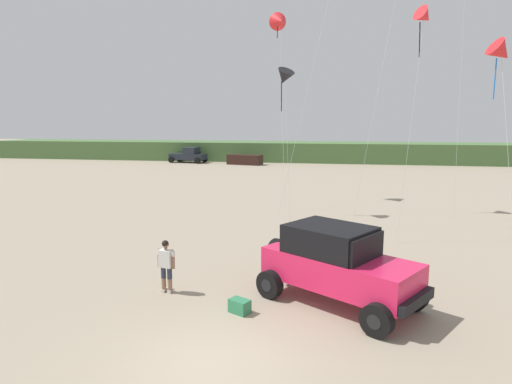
{
  "coord_description": "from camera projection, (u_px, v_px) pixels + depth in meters",
  "views": [
    {
      "loc": [
        2.58,
        -8.56,
        5.22
      ],
      "look_at": [
        0.15,
        4.62,
        3.06
      ],
      "focal_mm": 30.7,
      "sensor_mm": 36.0,
      "label": 1
    }
  ],
  "objects": [
    {
      "name": "person_watching",
      "position": [
        166.0,
        263.0,
        13.37
      ],
      "size": [
        0.62,
        0.36,
        1.67
      ],
      "color": "#8C664C",
      "rests_on": "ground_plane"
    },
    {
      "name": "dune_ridge",
      "position": [
        314.0,
        152.0,
        58.33
      ],
      "size": [
        90.0,
        7.18,
        2.49
      ],
      "primitive_type": "cube",
      "color": "#4C703D",
      "rests_on": "ground_plane"
    },
    {
      "name": "distant_sedan",
      "position": [
        245.0,
        160.0,
        53.66
      ],
      "size": [
        4.48,
        2.64,
        1.2
      ],
      "primitive_type": "cube",
      "rotation": [
        0.0,
        0.0,
        -0.24
      ],
      "color": "black",
      "rests_on": "ground_plane"
    },
    {
      "name": "ground_plane",
      "position": [
        211.0,
        362.0,
        9.61
      ],
      "size": [
        220.0,
        220.0,
        0.0
      ],
      "primitive_type": "plane",
      "color": "gray"
    },
    {
      "name": "jeep",
      "position": [
        337.0,
        263.0,
        12.54
      ],
      "size": [
        4.95,
        4.34,
        2.26
      ],
      "color": "#EA2151",
      "rests_on": "ground_plane"
    },
    {
      "name": "kite_white_parafoil",
      "position": [
        284.0,
        77.0,
        23.92
      ],
      "size": [
        1.36,
        3.06,
        8.23
      ],
      "color": "black",
      "rests_on": "ground_plane"
    },
    {
      "name": "kite_green_box",
      "position": [
        501.0,
        52.0,
        17.79
      ],
      "size": [
        1.36,
        3.56,
        8.57
      ],
      "color": "red",
      "rests_on": "ground_plane"
    },
    {
      "name": "distant_pickup",
      "position": [
        189.0,
        155.0,
        56.15
      ],
      "size": [
        4.84,
        3.03,
        1.98
      ],
      "color": "#1E232D",
      "rests_on": "ground_plane"
    },
    {
      "name": "kite_red_delta",
      "position": [
        280.0,
        22.0,
        28.49
      ],
      "size": [
        1.84,
        5.79,
        12.3
      ],
      "color": "red",
      "rests_on": "ground_plane"
    },
    {
      "name": "kite_black_sled",
      "position": [
        424.0,
        17.0,
        19.1
      ],
      "size": [
        1.5,
        2.43,
        10.27
      ],
      "color": "red",
      "rests_on": "ground_plane"
    },
    {
      "name": "cooler_box",
      "position": [
        240.0,
        306.0,
        12.06
      ],
      "size": [
        0.66,
        0.58,
        0.38
      ],
      "primitive_type": "cube",
      "rotation": [
        0.0,
        0.0,
        -0.49
      ],
      "color": "#2D7F51",
      "rests_on": "ground_plane"
    }
  ]
}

